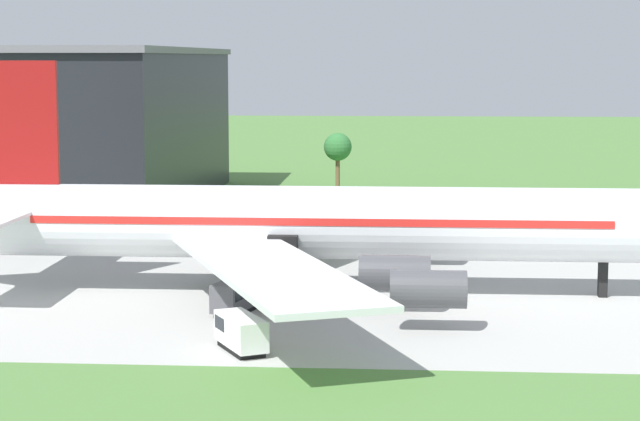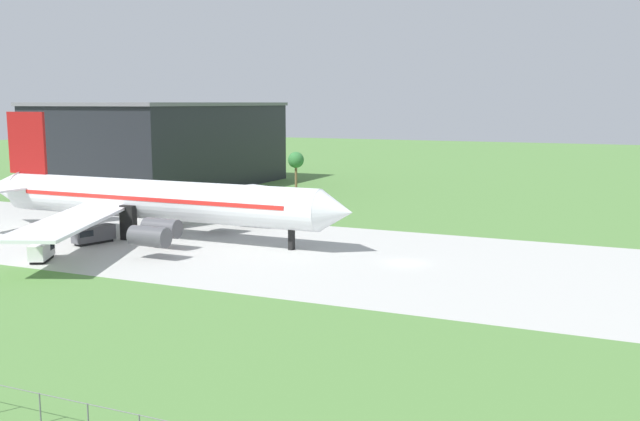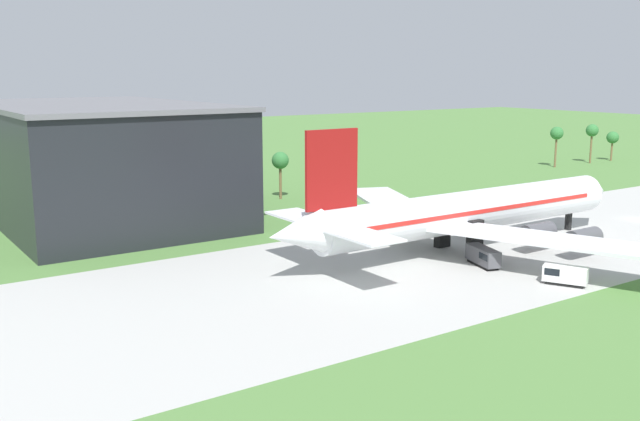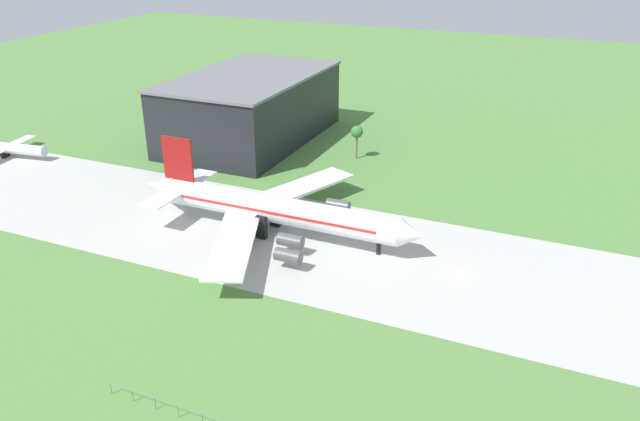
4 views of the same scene
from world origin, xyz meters
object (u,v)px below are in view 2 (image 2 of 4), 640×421
Objects in this scene: jet_airliner at (149,200)px; baggage_tug at (92,235)px; terminal_building at (167,145)px; catering_van at (42,251)px.

baggage_tug is at bearing -119.26° from jet_airliner.
terminal_building reaches higher than baggage_tug.
catering_van is 84.61m from terminal_building.
jet_airliner is 12.01× the size of catering_van.
jet_airliner is 10.15m from baggage_tug.
terminal_building is (-34.80, 76.58, 9.14)m from catering_van.
catering_van is at bearing -97.58° from jet_airliner.
catering_van is at bearing -65.56° from terminal_building.
terminal_building is at bearing 116.98° from baggage_tug.
jet_airliner is at bearing 82.42° from catering_van.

